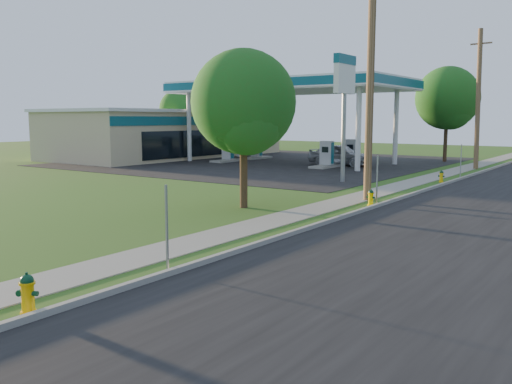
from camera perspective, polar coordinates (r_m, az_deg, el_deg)
road at (r=15.36m, az=18.40°, el=-5.64°), size 8.00×120.00×0.02m
curb at (r=16.91m, az=5.34°, el=-3.85°), size 0.15×120.00×0.15m
sidewalk at (r=17.85m, az=0.47°, el=-3.40°), size 1.50×120.00×0.03m
forecourt at (r=44.13m, az=1.20°, el=3.23°), size 26.00×28.00×0.02m
utility_pole_mid at (r=23.37m, az=11.94°, el=11.22°), size 1.40×0.32×9.80m
utility_pole_far at (r=40.47m, az=22.35°, el=9.04°), size 1.40×0.32×9.50m
sign_post_near at (r=12.33m, az=-9.37°, el=-3.86°), size 0.05×0.04×2.00m
sign_post_mid at (r=22.20m, az=12.63°, el=1.18°), size 0.05×0.04×2.00m
sign_post_far at (r=33.73m, az=20.76°, el=3.03°), size 0.05×0.04×2.00m
gas_canopy at (r=42.97m, az=3.46°, el=10.95°), size 18.18×9.18×6.40m
fuel_pump_nw at (r=43.96m, az=-2.97°, el=4.13°), size 1.20×3.20×1.90m
fuel_pump_ne at (r=39.01m, az=7.45°, el=3.62°), size 1.20×3.20×1.90m
fuel_pump_sw at (r=47.15m, az=0.06°, el=4.38°), size 1.20×3.20×1.90m
fuel_pump_se at (r=42.57m, az=10.00°, el=3.91°), size 1.20×3.20×1.90m
convenience_store at (r=51.02m, az=-9.09°, el=6.12°), size 10.40×22.40×4.25m
price_pylon at (r=30.02m, az=9.31°, el=11.38°), size 0.34×2.04×6.85m
tree_verge at (r=20.87m, az=-1.23°, el=9.02°), size 4.03×4.03×6.11m
tree_lot at (r=46.37m, az=19.58°, el=9.06°), size 5.03×5.03×7.63m
tree_back at (r=61.98m, az=-8.07°, el=8.44°), size 4.45×4.45×6.74m
hydrant_near at (r=10.55m, az=-22.91°, el=-9.86°), size 0.39×0.35×0.77m
hydrant_mid at (r=22.14m, az=11.99°, el=-0.57°), size 0.35×0.31×0.67m
hydrant_far at (r=31.32m, az=18.93°, el=1.57°), size 0.35×0.31×0.68m
car_silver at (r=40.90m, az=8.85°, el=3.91°), size 4.84×2.07×1.63m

